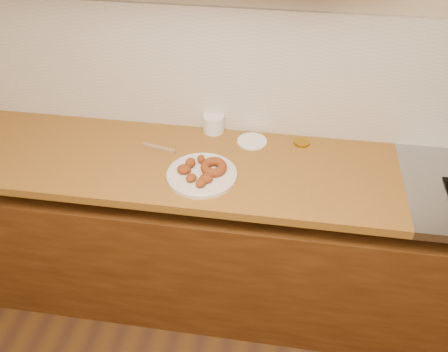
{
  "coord_description": "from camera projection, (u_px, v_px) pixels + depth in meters",
  "views": [
    {
      "loc": [
        -0.02,
        0.02,
        2.18
      ],
      "look_at": [
        -0.26,
        1.57,
        0.93
      ],
      "focal_mm": 38.0,
      "sensor_mm": 36.0,
      "label": 1
    }
  ],
  "objects": [
    {
      "name": "plastic_tub",
      "position": [
        214.0,
        123.0,
        2.31
      ],
      "size": [
        0.12,
        0.12,
        0.09
      ],
      "primitive_type": "cylinder",
      "rotation": [
        0.0,
        0.0,
        0.13
      ],
      "color": "white",
      "rests_on": "butcher_block"
    },
    {
      "name": "tub_lid",
      "position": [
        252.0,
        141.0,
        2.26
      ],
      "size": [
        0.19,
        0.19,
        0.01
      ],
      "primitive_type": "cylinder",
      "rotation": [
        0.0,
        0.0,
        -0.39
      ],
      "color": "white",
      "rests_on": "butcher_block"
    },
    {
      "name": "ring_donut",
      "position": [
        214.0,
        167.0,
        2.05
      ],
      "size": [
        0.12,
        0.12,
        0.05
      ],
      "primitive_type": "torus",
      "rotation": [
        0.1,
        0.0,
        0.04
      ],
      "color": "brown",
      "rests_on": "donut_plate"
    },
    {
      "name": "donut_plate",
      "position": [
        202.0,
        175.0,
        2.05
      ],
      "size": [
        0.31,
        0.31,
        0.02
      ],
      "primitive_type": "cylinder",
      "color": "beige",
      "rests_on": "butcher_block"
    },
    {
      "name": "wooden_utensil",
      "position": [
        159.0,
        148.0,
        2.21
      ],
      "size": [
        0.17,
        0.06,
        0.01
      ],
      "primitive_type": "cube",
      "rotation": [
        0.0,
        0.0,
        -0.23
      ],
      "color": "#936C4A",
      "rests_on": "butcher_block"
    },
    {
      "name": "fried_dough_chunks",
      "position": [
        195.0,
        172.0,
        2.02
      ],
      "size": [
        0.18,
        0.22,
        0.05
      ],
      "color": "brown",
      "rests_on": "donut_plate"
    },
    {
      "name": "backsplash",
      "position": [
        295.0,
        78.0,
        2.13
      ],
      "size": [
        3.6,
        0.02,
        0.6
      ],
      "primitive_type": "cube",
      "color": "beige",
      "rests_on": "wall_back"
    },
    {
      "name": "brass_jar_lid",
      "position": [
        302.0,
        142.0,
        2.25
      ],
      "size": [
        0.1,
        0.1,
        0.01
      ],
      "primitive_type": "cylinder",
      "rotation": [
        0.0,
        0.0,
        0.42
      ],
      "color": "#9D7916",
      "rests_on": "butcher_block"
    },
    {
      "name": "wall_back",
      "position": [
        299.0,
        45.0,
        2.05
      ],
      "size": [
        4.0,
        0.02,
        2.7
      ],
      "primitive_type": "cube",
      "color": "tan",
      "rests_on": "ground"
    },
    {
      "name": "base_cabinet",
      "position": [
        278.0,
        250.0,
        2.41
      ],
      "size": [
        3.6,
        0.6,
        0.77
      ],
      "primitive_type": "cube",
      "color": "#593513",
      "rests_on": "floor"
    },
    {
      "name": "butcher_block",
      "position": [
        144.0,
        160.0,
        2.18
      ],
      "size": [
        2.3,
        0.62,
        0.04
      ],
      "primitive_type": "cube",
      "color": "olive",
      "rests_on": "base_cabinet"
    }
  ]
}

